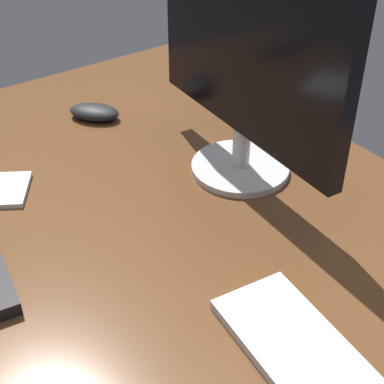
# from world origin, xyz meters

# --- Properties ---
(desk) EXTENTS (1.40, 0.84, 0.02)m
(desk) POSITION_xyz_m (0.00, 0.00, 0.01)
(desk) COLOR brown
(desk) RESTS_ON ground
(monitor) EXTENTS (0.49, 0.19, 0.40)m
(monitor) POSITION_xyz_m (-0.08, 0.16, 0.24)
(monitor) COLOR silver
(monitor) RESTS_ON desk
(keyboard) EXTENTS (0.36, 0.16, 0.02)m
(keyboard) POSITION_xyz_m (0.35, -0.06, 0.03)
(keyboard) COLOR silver
(keyboard) RESTS_ON desk
(computer_mouse) EXTENTS (0.13, 0.12, 0.03)m
(computer_mouse) POSITION_xyz_m (-0.43, 0.04, 0.04)
(computer_mouse) COLOR black
(computer_mouse) RESTS_ON desk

